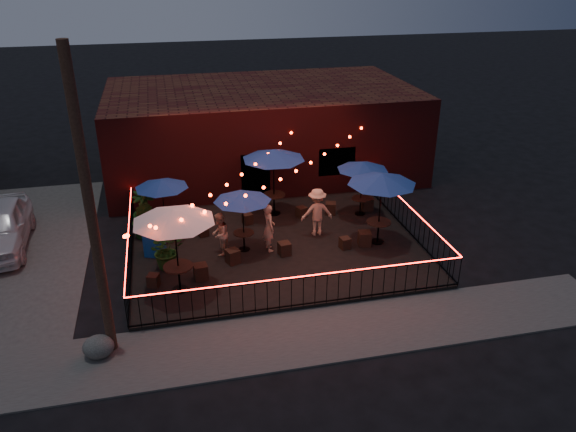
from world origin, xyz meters
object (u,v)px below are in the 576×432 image
cafe_table_0 (173,217)px  cooler (155,243)px  cafe_table_1 (161,184)px  boulder (98,347)px  cafe_table_4 (382,180)px  cafe_table_2 (242,198)px  cafe_table_5 (363,167)px  cafe_table_3 (274,155)px  utility_pole (91,214)px

cafe_table_0 → cooler: 3.25m
cafe_table_1 → boulder: 7.13m
cafe_table_4 → boulder: 10.47m
cafe_table_1 → cafe_table_2: size_ratio=1.08×
cafe_table_2 → cafe_table_5: (4.96, 1.91, 0.02)m
cafe_table_5 → cooler: cafe_table_5 is taller
cafe_table_4 → cafe_table_5: cafe_table_4 is taller
boulder → cafe_table_4: bearing=24.3°
cafe_table_5 → cooler: size_ratio=2.65×
cafe_table_3 → cafe_table_2: bearing=-121.0°
cafe_table_4 → cafe_table_5: 2.45m
utility_pole → cafe_table_3: utility_pole is taller
cafe_table_4 → cafe_table_1: bearing=161.8°
cafe_table_1 → cafe_table_2: cafe_table_2 is taller
cafe_table_1 → cooler: 2.25m
utility_pole → cooler: utility_pole is taller
cafe_table_5 → cafe_table_4: bearing=-94.5°
cafe_table_3 → boulder: cafe_table_3 is taller
cafe_table_1 → cafe_table_5: bearing=-0.1°
cafe_table_3 → cafe_table_5: 3.45m
cafe_table_3 → cafe_table_4: 4.49m
cafe_table_0 → cafe_table_3: cafe_table_0 is taller
utility_pole → cafe_table_5: (9.20, 6.35, -1.84)m
cafe_table_3 → cooler: bearing=-152.6°
cafe_table_4 → cafe_table_0: bearing=-167.1°
cafe_table_5 → boulder: bearing=-145.2°
utility_pole → cafe_table_5: 11.33m
cafe_table_0 → cafe_table_3: bearing=50.7°
cafe_table_1 → cafe_table_3: (4.26, 0.78, 0.51)m
cooler → cafe_table_0: bearing=-51.5°
cafe_table_3 → cafe_table_5: (3.33, -0.79, -0.45)m
utility_pole → cafe_table_3: bearing=50.6°
cafe_table_2 → cafe_table_3: size_ratio=0.70×
cooler → boulder: (-1.52, -5.00, -0.28)m
cafe_table_0 → cafe_table_5: size_ratio=1.35×
utility_pole → cafe_table_2: bearing=46.3°
utility_pole → cafe_table_3: size_ratio=2.57×
cafe_table_1 → cafe_table_2: (2.63, -1.93, 0.04)m
cooler → cafe_table_1: bearing=98.1°
cafe_table_4 → boulder: size_ratio=3.20×
cafe_table_5 → cooler: bearing=-168.5°
cafe_table_1 → cooler: (-0.41, -1.64, -1.49)m
cafe_table_1 → cooler: bearing=-104.0°
utility_pole → cafe_table_4: utility_pole is taller
cooler → cafe_table_3: bearing=49.5°
cafe_table_0 → cafe_table_2: (2.33, 2.13, -0.51)m
cafe_table_3 → cafe_table_0: bearing=-129.3°
cafe_table_0 → boulder: (-2.23, -2.58, -2.32)m
cafe_table_3 → utility_pole: bearing=-129.4°
cafe_table_5 → boulder: cafe_table_5 is taller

